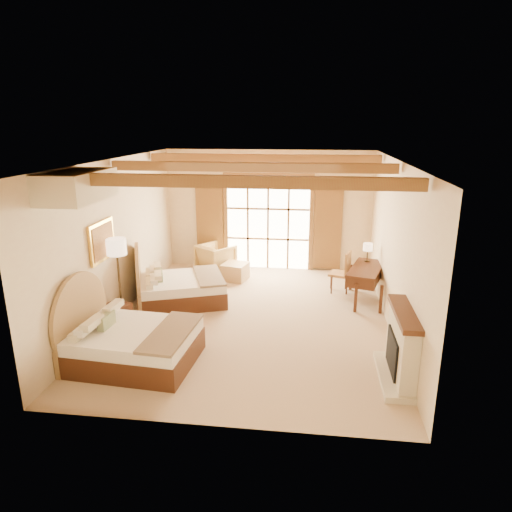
% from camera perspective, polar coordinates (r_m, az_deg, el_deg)
% --- Properties ---
extents(floor, '(7.00, 7.00, 0.00)m').
position_cam_1_polar(floor, '(9.48, -0.61, -7.79)').
color(floor, tan).
rests_on(floor, ground).
extents(wall_back, '(5.50, 0.00, 5.50)m').
position_cam_1_polar(wall_back, '(12.34, 1.55, 5.72)').
color(wall_back, beige).
rests_on(wall_back, ground).
extents(wall_left, '(0.00, 7.00, 7.00)m').
position_cam_1_polar(wall_left, '(9.70, -16.97, 2.04)').
color(wall_left, beige).
rests_on(wall_left, ground).
extents(wall_right, '(0.00, 7.00, 7.00)m').
position_cam_1_polar(wall_right, '(9.01, 16.97, 0.97)').
color(wall_right, beige).
rests_on(wall_right, ground).
extents(ceiling, '(7.00, 7.00, 0.00)m').
position_cam_1_polar(ceiling, '(8.68, -0.67, 11.86)').
color(ceiling, '#B67033').
rests_on(ceiling, ground).
extents(ceiling_beams, '(5.39, 4.60, 0.18)m').
position_cam_1_polar(ceiling_beams, '(8.69, -0.67, 11.07)').
color(ceiling_beams, brown).
rests_on(ceiling_beams, ceiling).
extents(french_doors, '(3.95, 0.08, 2.60)m').
position_cam_1_polar(french_doors, '(12.35, 1.51, 4.07)').
color(french_doors, white).
rests_on(french_doors, ground).
extents(fireplace, '(0.46, 1.40, 1.16)m').
position_cam_1_polar(fireplace, '(7.53, 17.59, -11.08)').
color(fireplace, beige).
rests_on(fireplace, ground).
extents(painting, '(0.06, 0.95, 0.75)m').
position_cam_1_polar(painting, '(8.98, -18.67, 1.77)').
color(painting, gold).
rests_on(painting, wall_left).
extents(canopy_valance, '(0.70, 1.40, 0.45)m').
position_cam_1_polar(canopy_valance, '(7.54, -21.45, 8.14)').
color(canopy_valance, beige).
rests_on(canopy_valance, ceiling).
extents(bed_near, '(2.11, 1.66, 1.32)m').
position_cam_1_polar(bed_near, '(8.02, -16.03, -10.07)').
color(bed_near, '#402111').
rests_on(bed_near, floor).
extents(bed_far, '(2.36, 1.99, 1.24)m').
position_cam_1_polar(bed_far, '(10.34, -10.14, -3.73)').
color(bed_far, '#402111').
rests_on(bed_far, floor).
extents(nightstand, '(0.57, 0.57, 0.53)m').
position_cam_1_polar(nightstand, '(9.26, -16.98, -7.38)').
color(nightstand, '#402111').
rests_on(nightstand, floor).
extents(floor_lamp, '(0.37, 0.37, 1.77)m').
position_cam_1_polar(floor_lamp, '(9.08, -17.01, 0.44)').
color(floor_lamp, '#382B19').
rests_on(floor_lamp, floor).
extents(armchair, '(1.17, 1.17, 0.77)m').
position_cam_1_polar(armchair, '(12.23, -5.04, -0.30)').
color(armchair, tan).
rests_on(armchair, floor).
extents(ottoman, '(0.71, 0.71, 0.43)m').
position_cam_1_polar(ottoman, '(11.68, -2.63, -1.95)').
color(ottoman, '#A07F4E').
rests_on(ottoman, floor).
extents(desk, '(1.02, 1.58, 0.79)m').
position_cam_1_polar(desk, '(10.53, 13.49, -3.29)').
color(desk, '#402111').
rests_on(desk, floor).
extents(desk_chair, '(0.56, 0.55, 0.99)m').
position_cam_1_polar(desk_chair, '(11.00, 10.46, -2.85)').
color(desk_chair, '#A8783C').
rests_on(desk_chair, floor).
extents(desk_lamp, '(0.22, 0.22, 0.43)m').
position_cam_1_polar(desk_lamp, '(10.77, 13.81, 1.01)').
color(desk_lamp, '#382B19').
rests_on(desk_lamp, desk).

